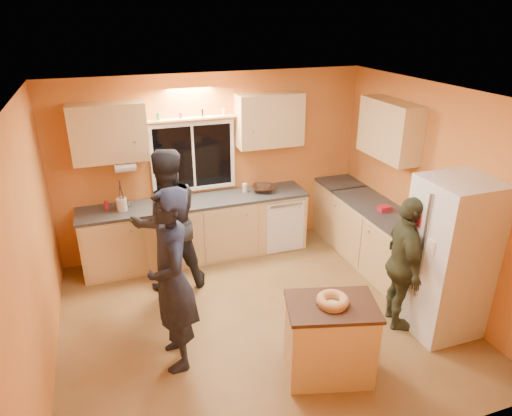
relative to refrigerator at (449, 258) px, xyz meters
name	(u,v)px	position (x,y,z in m)	size (l,w,h in m)	color
ground	(260,318)	(-1.89, 0.80, -0.90)	(4.50, 4.50, 0.00)	brown
room_shell	(258,178)	(-1.77, 1.21, 0.72)	(4.54, 4.04, 2.61)	orange
back_counter	(222,225)	(-1.88, 2.50, -0.45)	(4.23, 0.62, 0.90)	#DEB474
right_counter	(381,241)	(0.06, 1.30, -0.45)	(0.62, 1.84, 0.90)	#DEB474
refrigerator	(449,258)	(0.00, 0.00, 0.00)	(0.72, 0.70, 1.80)	silver
island	(330,339)	(-1.54, -0.25, -0.48)	(0.98, 0.79, 0.83)	#DEB474
bundt_pastry	(333,300)	(-1.54, -0.25, -0.03)	(0.31, 0.31, 0.09)	tan
person_left	(172,281)	(-2.92, 0.44, 0.06)	(0.70, 0.46, 1.91)	black
person_center	(167,221)	(-2.75, 1.85, 0.04)	(0.91, 0.71, 1.88)	black
person_right	(404,264)	(-0.41, 0.20, -0.11)	(0.93, 0.39, 1.58)	#363824
mixing_bowl	(263,188)	(-1.22, 2.53, 0.04)	(0.33, 0.33, 0.08)	black
utensil_crock	(122,204)	(-3.24, 2.49, 0.09)	(0.14, 0.14, 0.17)	beige
potted_plant	(409,219)	(-0.01, 0.72, 0.15)	(0.27, 0.23, 0.30)	gray
red_box	(384,208)	(0.05, 1.31, 0.04)	(0.16, 0.12, 0.07)	#AD1A2A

